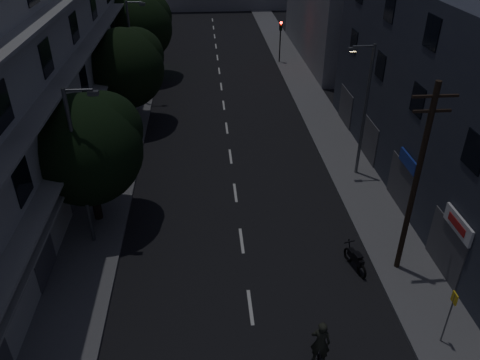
{
  "coord_description": "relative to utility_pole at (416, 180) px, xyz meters",
  "views": [
    {
      "loc": [
        -1.58,
        -7.59,
        14.97
      ],
      "look_at": [
        0.0,
        12.0,
        3.0
      ],
      "focal_mm": 35.0,
      "sensor_mm": 36.0,
      "label": 1
    }
  ],
  "objects": [
    {
      "name": "ground",
      "position": [
        -7.06,
        16.64,
        -4.87
      ],
      "size": [
        160.0,
        160.0,
        0.0
      ],
      "primitive_type": "plane",
      "color": "black",
      "rests_on": "ground"
    },
    {
      "name": "sidewalk_left",
      "position": [
        -14.56,
        16.64,
        -4.79
      ],
      "size": [
        3.0,
        90.0,
        0.15
      ],
      "primitive_type": "cube",
      "color": "#565659",
      "rests_on": "ground"
    },
    {
      "name": "sidewalk_right",
      "position": [
        0.44,
        16.64,
        -4.79
      ],
      "size": [
        3.0,
        90.0,
        0.15
      ],
      "primitive_type": "cube",
      "color": "#565659",
      "rests_on": "ground"
    },
    {
      "name": "lane_markings",
      "position": [
        -7.06,
        22.89,
        -4.86
      ],
      "size": [
        0.15,
        60.5,
        0.01
      ],
      "color": "beige",
      "rests_on": "ground"
    },
    {
      "name": "building_left",
      "position": [
        -19.04,
        9.64,
        2.13
      ],
      "size": [
        7.0,
        36.0,
        14.0
      ],
      "color": "#A1A29D",
      "rests_on": "ground"
    },
    {
      "name": "building_right",
      "position": [
        4.93,
        5.64,
        0.63
      ],
      "size": [
        6.19,
        28.0,
        11.0
      ],
      "color": "#2B2F3B",
      "rests_on": "ground"
    },
    {
      "name": "tree_near",
      "position": [
        -14.52,
        5.1,
        -0.39
      ],
      "size": [
        5.61,
        5.61,
        6.91
      ],
      "color": "black",
      "rests_on": "sidewalk_left"
    },
    {
      "name": "tree_mid",
      "position": [
        -14.25,
        17.52,
        -0.31
      ],
      "size": [
        5.74,
        5.74,
        7.06
      ],
      "color": "black",
      "rests_on": "sidewalk_left"
    },
    {
      "name": "tree_far",
      "position": [
        -14.34,
        28.26,
        0.08
      ],
      "size": [
        6.19,
        6.19,
        7.66
      ],
      "color": "black",
      "rests_on": "sidewalk_left"
    },
    {
      "name": "traffic_signal_far_right",
      "position": [
        -0.7,
        31.66,
        -1.77
      ],
      "size": [
        0.28,
        0.37,
        4.1
      ],
      "color": "black",
      "rests_on": "sidewalk_right"
    },
    {
      "name": "traffic_signal_far_left",
      "position": [
        -13.61,
        31.28,
        -1.77
      ],
      "size": [
        0.28,
        0.37,
        4.1
      ],
      "color": "black",
      "rests_on": "sidewalk_left"
    },
    {
      "name": "street_lamp_left_near",
      "position": [
        -14.37,
        3.12,
        -0.27
      ],
      "size": [
        1.51,
        0.25,
        8.0
      ],
      "color": "#505357",
      "rests_on": "sidewalk_left"
    },
    {
      "name": "street_lamp_right",
      "position": [
        0.52,
        8.67,
        -0.27
      ],
      "size": [
        1.51,
        0.25,
        8.0
      ],
      "color": "#585B60",
      "rests_on": "sidewalk_right"
    },
    {
      "name": "street_lamp_left_far",
      "position": [
        -14.16,
        21.97,
        -0.27
      ],
      "size": [
        1.51,
        0.25,
        8.0
      ],
      "color": "#56575D",
      "rests_on": "sidewalk_left"
    },
    {
      "name": "utility_pole",
      "position": [
        0.0,
        0.0,
        0.0
      ],
      "size": [
        1.8,
        0.24,
        9.0
      ],
      "color": "black",
      "rests_on": "sidewalk_right"
    },
    {
      "name": "bus_stop_sign",
      "position": [
        0.14,
        -4.33,
        -2.98
      ],
      "size": [
        0.06,
        0.35,
        2.52
      ],
      "color": "#595B60",
      "rests_on": "sidewalk_right"
    },
    {
      "name": "motorcycle",
      "position": [
        -1.96,
        0.21,
        -4.38
      ],
      "size": [
        0.73,
        1.88,
        1.23
      ],
      "rotation": [
        0.0,
        0.0,
        0.25
      ],
      "color": "black",
      "rests_on": "ground"
    },
    {
      "name": "cyclist",
      "position": [
        -4.9,
        -5.08,
        -4.05
      ],
      "size": [
        1.27,
        2.03,
        2.43
      ],
      "rotation": [
        0.0,
        0.0,
        -0.34
      ],
      "color": "black",
      "rests_on": "ground"
    }
  ]
}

